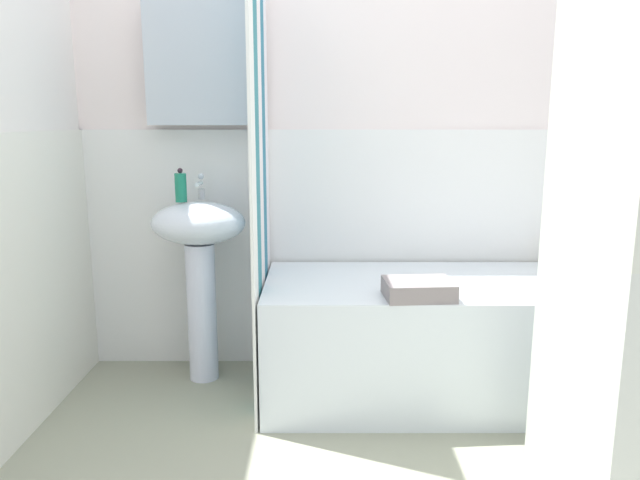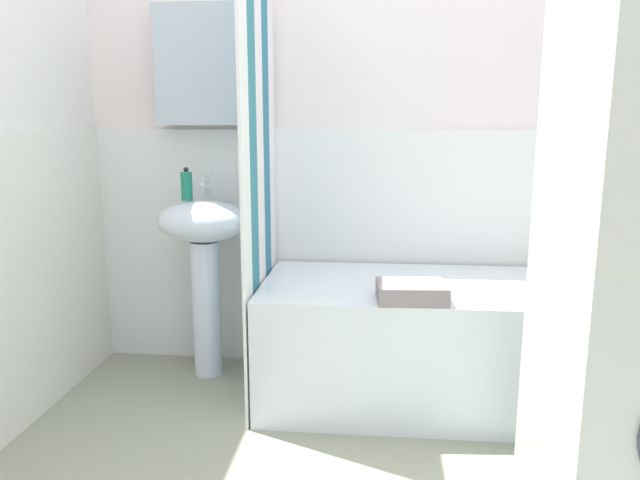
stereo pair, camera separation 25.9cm
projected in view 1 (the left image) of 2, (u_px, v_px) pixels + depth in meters
wall_back_tiled at (381, 142)px, 2.95m from camera, size 3.60×0.18×2.40m
sink at (197, 251)px, 2.82m from camera, size 0.44×0.34×0.87m
faucet at (198, 187)px, 2.84m from camera, size 0.03×0.12×0.12m
soap_dispenser at (178, 187)px, 2.76m from camera, size 0.05×0.05×0.16m
bathtub at (443, 338)px, 2.72m from camera, size 1.63×0.73×0.54m
shower_curtain at (258, 178)px, 2.58m from camera, size 0.01×0.73×2.00m
body_wash_bottle at (580, 245)px, 2.93m from camera, size 0.04×0.04×0.22m
shampoo_bottle at (562, 252)px, 2.92m from camera, size 0.05×0.05×0.16m
towel_folded at (416, 289)px, 2.41m from camera, size 0.29×0.23×0.07m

